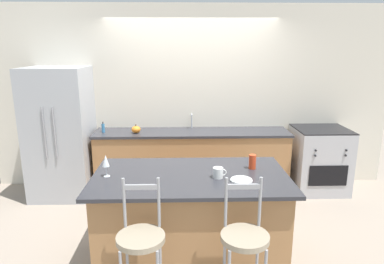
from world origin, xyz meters
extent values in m
plane|color=gray|center=(0.00, 0.00, 0.00)|extent=(18.00, 18.00, 0.00)
cube|color=beige|center=(0.00, 0.65, 1.35)|extent=(6.00, 0.07, 2.70)
cube|color=#A87547|center=(0.00, 0.35, 0.43)|extent=(2.78, 0.59, 0.87)
cube|color=#2D2D33|center=(0.00, 0.35, 0.89)|extent=(2.82, 0.63, 0.03)
cube|color=black|center=(0.00, 0.35, 0.90)|extent=(0.56, 0.33, 0.01)
cylinder|color=#ADAFB5|center=(0.00, 0.55, 1.01)|extent=(0.02, 0.02, 0.22)
cylinder|color=#ADAFB5|center=(0.00, 0.49, 1.11)|extent=(0.02, 0.12, 0.02)
cube|color=#A87547|center=(-0.07, -1.42, 0.44)|extent=(1.74, 0.92, 0.87)
cube|color=#2D2D33|center=(-0.07, -1.42, 0.89)|extent=(1.86, 1.04, 0.03)
cube|color=#ADAFB5|center=(-1.86, 0.24, 0.91)|extent=(0.83, 0.77, 1.83)
cylinder|color=#939399|center=(-1.92, -0.16, 1.01)|extent=(0.02, 0.02, 0.70)
cylinder|color=#939399|center=(-1.79, -0.16, 1.01)|extent=(0.02, 0.02, 0.70)
cube|color=#B7B7BC|center=(1.88, 0.28, 0.46)|extent=(0.75, 0.70, 0.93)
cube|color=black|center=(1.88, -0.08, 0.35)|extent=(0.54, 0.01, 0.30)
cube|color=black|center=(1.88, 0.28, 0.94)|extent=(0.75, 0.70, 0.02)
cylinder|color=black|center=(1.67, -0.08, 0.72)|extent=(0.03, 0.02, 0.03)
cylinder|color=black|center=(2.09, -0.08, 0.72)|extent=(0.03, 0.02, 0.03)
cylinder|color=black|center=(1.67, -0.08, 0.65)|extent=(0.03, 0.02, 0.03)
cylinder|color=black|center=(2.09, -0.08, 0.65)|extent=(0.03, 0.02, 0.03)
cylinder|color=gray|center=(-0.46, -2.15, 0.69)|extent=(0.37, 0.37, 0.04)
cylinder|color=#99999E|center=(-0.60, -2.02, 0.91)|extent=(0.02, 0.02, 0.41)
cylinder|color=#99999E|center=(-0.33, -2.02, 0.91)|extent=(0.02, 0.02, 0.41)
cube|color=#99999E|center=(-0.46, -2.02, 1.05)|extent=(0.27, 0.02, 0.04)
cylinder|color=gray|center=(0.33, -2.16, 0.69)|extent=(0.37, 0.37, 0.04)
cylinder|color=#99999E|center=(0.20, -2.03, 0.91)|extent=(0.02, 0.02, 0.41)
cylinder|color=#99999E|center=(0.46, -2.03, 0.91)|extent=(0.02, 0.02, 0.41)
cube|color=#99999E|center=(0.33, -2.03, 1.05)|extent=(0.27, 0.02, 0.04)
cylinder|color=white|center=(0.39, -1.58, 0.91)|extent=(0.20, 0.20, 0.01)
torus|color=white|center=(0.39, -1.58, 0.92)|extent=(0.20, 0.20, 0.01)
cylinder|color=white|center=(-0.86, -1.43, 0.91)|extent=(0.06, 0.06, 0.00)
cylinder|color=white|center=(-0.86, -1.43, 0.96)|extent=(0.01, 0.01, 0.10)
cone|color=white|center=(-0.86, -1.43, 1.07)|extent=(0.06, 0.06, 0.11)
cylinder|color=white|center=(0.19, -1.50, 0.96)|extent=(0.10, 0.10, 0.10)
torus|color=white|center=(0.24, -1.50, 0.96)|extent=(0.07, 0.01, 0.07)
cylinder|color=red|center=(0.56, -1.26, 0.98)|extent=(0.07, 0.07, 0.14)
ellipsoid|color=orange|center=(-0.80, 0.26, 0.95)|extent=(0.13, 0.13, 0.10)
cylinder|color=brown|center=(-0.80, 0.26, 1.02)|extent=(0.02, 0.02, 0.02)
cylinder|color=teal|center=(-1.27, 0.31, 0.96)|extent=(0.05, 0.05, 0.12)
cylinder|color=black|center=(-1.27, 0.31, 1.04)|extent=(0.02, 0.02, 0.03)
camera|label=1|loc=(-0.14, -4.48, 2.10)|focal=32.00mm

